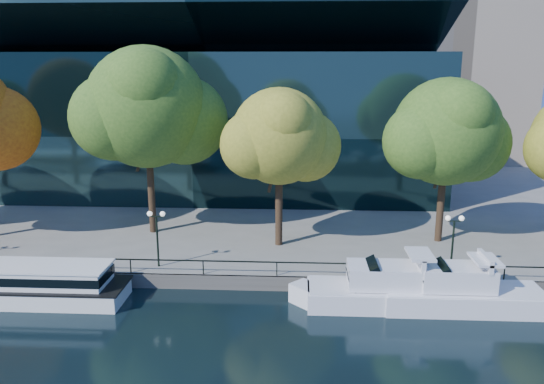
# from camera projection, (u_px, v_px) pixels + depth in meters

# --- Properties ---
(ground) EXTENTS (160.00, 160.00, 0.00)m
(ground) POSITION_uv_depth(u_px,v_px,m) (195.00, 309.00, 33.08)
(ground) COLOR black
(ground) RESTS_ON ground
(promenade) EXTENTS (90.00, 67.08, 1.00)m
(promenade) POSITION_uv_depth(u_px,v_px,m) (249.00, 179.00, 68.27)
(promenade) COLOR slate
(promenade) RESTS_ON ground
(railing) EXTENTS (88.20, 0.08, 0.99)m
(railing) POSITION_uv_depth(u_px,v_px,m) (203.00, 261.00, 35.78)
(railing) COLOR black
(railing) RESTS_ON promenade
(convention_building) EXTENTS (50.00, 24.57, 21.43)m
(convention_building) POSITION_uv_depth(u_px,v_px,m) (211.00, 120.00, 62.14)
(convention_building) COLOR black
(convention_building) RESTS_ON ground
(tour_boat) EXTENTS (15.51, 3.46, 2.94)m
(tour_boat) POSITION_uv_depth(u_px,v_px,m) (11.00, 282.00, 34.07)
(tour_boat) COLOR white
(tour_boat) RESTS_ON ground
(cruiser_near) EXTENTS (12.33, 3.17, 3.57)m
(cruiser_near) POSITION_uv_depth(u_px,v_px,m) (388.00, 290.00, 33.25)
(cruiser_near) COLOR silver
(cruiser_near) RESTS_ON ground
(cruiser_far) EXTENTS (11.04, 3.06, 3.61)m
(cruiser_far) POSITION_uv_depth(u_px,v_px,m) (455.00, 292.00, 32.86)
(cruiser_far) COLOR silver
(cruiser_far) RESTS_ON ground
(tree_2) EXTENTS (12.26, 10.05, 15.41)m
(tree_2) POSITION_uv_depth(u_px,v_px,m) (149.00, 110.00, 42.63)
(tree_2) COLOR black
(tree_2) RESTS_ON promenade
(tree_3) EXTENTS (9.18, 7.53, 12.26)m
(tree_3) POSITION_uv_depth(u_px,v_px,m) (281.00, 139.00, 39.89)
(tree_3) COLOR black
(tree_3) RESTS_ON promenade
(tree_4) EXTENTS (10.37, 8.50, 12.96)m
(tree_4) POSITION_uv_depth(u_px,v_px,m) (449.00, 134.00, 40.73)
(tree_4) COLOR black
(tree_4) RESTS_ON promenade
(lamp_1) EXTENTS (1.26, 0.36, 4.03)m
(lamp_1) POSITION_uv_depth(u_px,v_px,m) (157.00, 226.00, 36.69)
(lamp_1) COLOR black
(lamp_1) RESTS_ON promenade
(lamp_2) EXTENTS (1.26, 0.36, 4.03)m
(lamp_2) POSITION_uv_depth(u_px,v_px,m) (454.00, 231.00, 35.64)
(lamp_2) COLOR black
(lamp_2) RESTS_ON promenade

